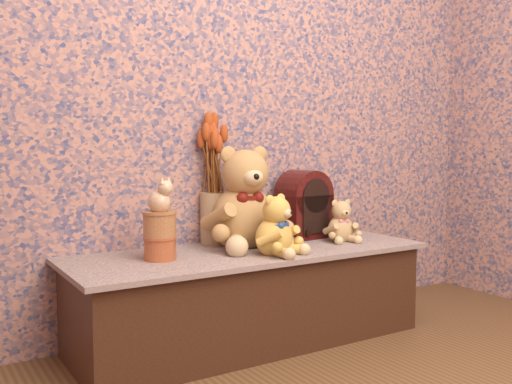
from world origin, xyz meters
TOP-DOWN VIEW (x-y plane):
  - display_shelf at (0.00, 1.24)m, footprint 1.48×0.54m
  - teddy_large at (0.02, 1.32)m, footprint 0.42×0.47m
  - teddy_medium at (0.03, 1.11)m, footprint 0.28×0.30m
  - teddy_small at (0.45, 1.21)m, footprint 0.20×0.22m
  - cathedral_radio at (0.37, 1.37)m, footprint 0.24×0.18m
  - ceramic_vase at (-0.05, 1.45)m, footprint 0.15×0.15m
  - dried_stalks at (-0.05, 1.45)m, footprint 0.28×0.28m
  - biscuit_tin_lower at (-0.39, 1.24)m, footprint 0.13×0.13m
  - biscuit_tin_upper at (-0.39, 1.24)m, footprint 0.15×0.15m
  - cat_figurine at (-0.39, 1.24)m, footprint 0.13×0.14m

SIDE VIEW (x-z plane):
  - display_shelf at x=0.00m, z-range 0.00..0.38m
  - biscuit_tin_lower at x=-0.39m, z-range 0.38..0.47m
  - teddy_small at x=0.45m, z-range 0.38..0.58m
  - ceramic_vase at x=-0.05m, z-range 0.38..0.61m
  - teddy_medium at x=0.03m, z-range 0.38..0.64m
  - biscuit_tin_upper at x=-0.39m, z-range 0.47..0.56m
  - cathedral_radio at x=0.37m, z-range 0.38..0.69m
  - teddy_large at x=0.02m, z-range 0.38..0.84m
  - cat_figurine at x=-0.39m, z-range 0.56..0.70m
  - dried_stalks at x=-0.05m, z-range 0.61..1.01m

